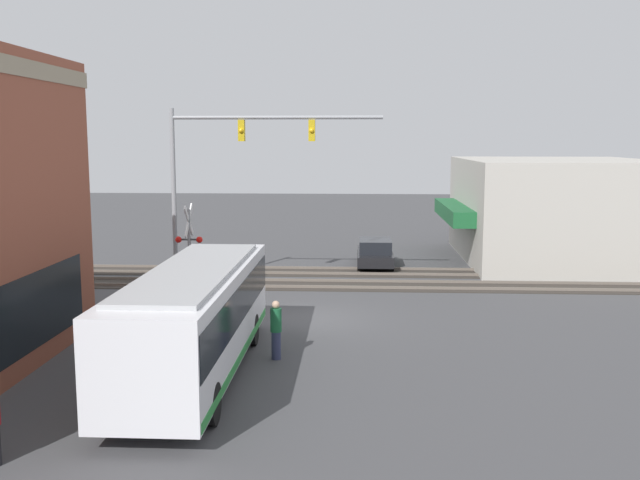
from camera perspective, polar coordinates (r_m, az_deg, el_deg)
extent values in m
plane|color=#424244|center=(26.37, -0.71, -6.30)|extent=(120.00, 120.00, 0.00)
cube|color=#B2ADA3|center=(40.71, 18.28, 2.30)|extent=(12.15, 9.77, 5.46)
cube|color=#19592D|center=(39.64, 10.67, 2.23)|extent=(8.50, 1.20, 0.80)
cube|color=silver|center=(20.11, -9.98, -6.06)|extent=(10.45, 2.55, 2.51)
cube|color=black|center=(20.02, -10.00, -5.02)|extent=(10.25, 2.59, 1.05)
cube|color=#288438|center=(20.40, -9.90, -9.02)|extent=(10.25, 2.58, 0.24)
cube|color=#A5A8AA|center=(19.83, -10.07, -2.38)|extent=(8.89, 2.17, 0.12)
cylinder|color=black|center=(23.27, -8.23, -7.07)|extent=(1.00, 2.57, 1.00)
cylinder|color=black|center=(17.29, -12.48, -12.61)|extent=(1.00, 2.57, 1.00)
cylinder|color=gray|center=(31.55, -11.60, 3.15)|extent=(0.20, 0.20, 7.85)
cylinder|color=gray|center=(30.62, -3.50, 9.76)|extent=(0.16, 8.99, 0.16)
cube|color=gold|center=(30.82, -6.29, 8.70)|extent=(0.30, 0.27, 0.90)
sphere|color=yellow|center=(30.65, -6.34, 8.70)|extent=(0.20, 0.20, 0.20)
cube|color=gold|center=(30.48, -0.66, 8.75)|extent=(0.30, 0.27, 0.90)
sphere|color=yellow|center=(30.31, -0.68, 8.75)|extent=(0.20, 0.20, 0.20)
cylinder|color=gray|center=(30.95, -10.40, -0.88)|extent=(0.14, 0.14, 3.60)
cube|color=white|center=(30.77, -10.46, 1.52)|extent=(1.41, 0.06, 1.41)
cube|color=white|center=(30.77, -10.46, 1.52)|extent=(1.41, 0.06, 1.41)
cylinder|color=#38383A|center=(30.87, -10.43, 0.04)|extent=(0.08, 0.90, 0.08)
sphere|color=red|center=(30.72, -9.63, 0.02)|extent=(0.28, 0.28, 0.28)
sphere|color=red|center=(30.93, -11.26, 0.03)|extent=(0.28, 0.28, 0.28)
cube|color=#332D28|center=(32.20, -0.02, -3.62)|extent=(2.60, 60.00, 0.03)
cube|color=#6B6056|center=(31.49, -0.09, -3.78)|extent=(0.07, 60.00, 0.15)
cube|color=#6B6056|center=(32.89, 0.05, -3.27)|extent=(0.07, 60.00, 0.15)
cube|color=#332D28|center=(35.34, 0.26, -2.57)|extent=(2.60, 60.00, 0.03)
cube|color=#6B6056|center=(34.62, 0.20, -2.69)|extent=(0.07, 60.00, 0.15)
cube|color=#6B6056|center=(36.03, 0.31, -2.26)|extent=(0.07, 60.00, 0.15)
cube|color=black|center=(36.95, 4.42, -1.32)|extent=(4.22, 1.80, 0.54)
cube|color=black|center=(36.64, 4.44, -0.46)|extent=(2.32, 1.62, 0.65)
cylinder|color=black|center=(38.27, 4.37, -1.30)|extent=(0.64, 1.82, 0.64)
cylinder|color=black|center=(35.69, 4.47, -1.99)|extent=(0.64, 1.82, 0.64)
cylinder|color=#2D3351|center=(21.60, -3.53, -8.41)|extent=(0.28, 0.28, 0.85)
cylinder|color=#195933|center=(21.40, -3.55, -6.40)|extent=(0.34, 0.34, 0.71)
sphere|color=tan|center=(21.28, -3.56, -5.18)|extent=(0.23, 0.23, 0.23)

